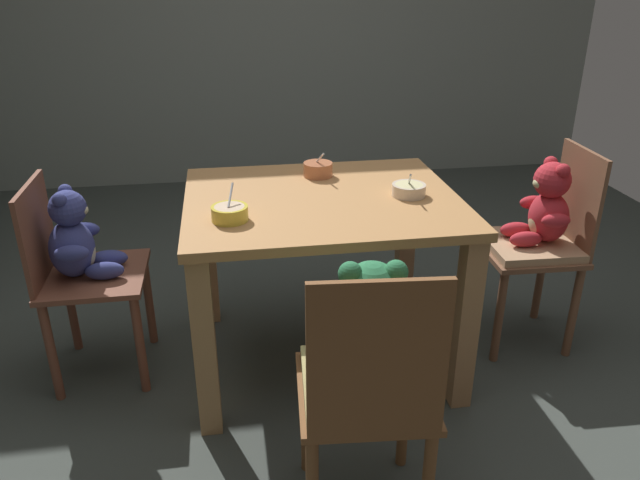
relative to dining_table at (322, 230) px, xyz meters
The scene contains 8 objects.
ground_plane 0.62m from the dining_table, ahead, with size 5.20×5.20×0.04m.
dining_table is the anchor object (origin of this frame).
teddy_chair_near_front 0.87m from the dining_table, 90.89° to the right, with size 0.42×0.42×0.91m.
teddy_chair_near_left 0.97m from the dining_table, behind, with size 0.39×0.42×0.84m.
teddy_chair_near_right 0.96m from the dining_table, ahead, with size 0.41×0.40×0.89m.
porridge_bowl_yellow_near_left 0.44m from the dining_table, 152.50° to the right, with size 0.13×0.14×0.12m.
porridge_bowl_terracotta_far_center 0.31m from the dining_table, 84.56° to the left, with size 0.12×0.13×0.12m.
porridge_bowl_cream_near_right 0.38m from the dining_table, ahead, with size 0.13×0.14×0.11m.
Camera 1 is at (-0.36, -2.22, 1.57)m, focal length 34.15 mm.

